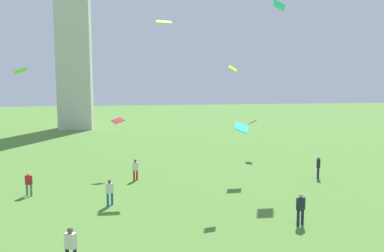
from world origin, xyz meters
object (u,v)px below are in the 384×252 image
kite_flying_0 (164,22)px  kite_flying_2 (241,127)px  kite_flying_3 (21,71)px  kite_flying_9 (233,69)px  person_0 (71,245)px  kite_flying_1 (279,5)px  person_3 (318,166)px  person_1 (301,207)px  person_2 (110,191)px  person_4 (29,182)px  kite_flying_6 (118,120)px  person_5 (135,168)px  kite_flying_7 (253,122)px

kite_flying_0 → kite_flying_2: bearing=-23.0°
kite_flying_3 → kite_flying_9: size_ratio=1.55×
person_0 → kite_flying_3: bearing=137.7°
kite_flying_0 → kite_flying_1: size_ratio=0.74×
person_3 → kite_flying_2: 6.92m
person_1 → kite_flying_2: kite_flying_2 is taller
person_2 → person_4: bearing=105.1°
kite_flying_0 → kite_flying_9: size_ratio=1.41×
person_2 → kite_flying_2: kite_flying_2 is taller
person_0 → kite_flying_0: 19.90m
person_1 → person_4: (-15.48, 8.18, -0.08)m
kite_flying_6 → kite_flying_0: bearing=132.4°
person_4 → kite_flying_3: (-3.31, 12.87, 7.74)m
kite_flying_9 → kite_flying_3: bearing=67.1°
kite_flying_6 → person_0: bearing=51.2°
person_1 → kite_flying_1: bearing=44.3°
person_3 → person_5: size_ratio=1.08×
kite_flying_2 → kite_flying_3: kite_flying_3 is taller
person_4 → kite_flying_7: size_ratio=1.55×
person_5 → kite_flying_1: 17.63m
person_4 → person_5: 7.67m
person_0 → kite_flying_7: (14.99, 20.89, 2.63)m
person_3 → kite_flying_9: 11.19m
kite_flying_0 → kite_flying_6: size_ratio=1.15×
kite_flying_6 → kite_flying_2: bearing=125.2°
kite_flying_9 → kite_flying_1: bearing=-25.6°
person_3 → kite_flying_1: size_ratio=1.03×
person_5 → person_3: bearing=-58.7°
person_1 → kite_flying_0: size_ratio=1.35×
kite_flying_6 → kite_flying_1: bearing=141.3°
person_0 → person_5: (3.04, 13.69, -0.02)m
person_1 → person_5: (-8.33, 10.97, -0.04)m
person_2 → kite_flying_6: bearing=41.2°
person_5 → kite_flying_2: bearing=-59.1°
kite_flying_2 → kite_flying_6: kite_flying_6 is taller
person_2 → kite_flying_3: size_ratio=1.14×
person_2 → person_5: person_5 is taller
person_2 → person_5: size_ratio=0.97×
kite_flying_2 → kite_flying_7: (3.83, 8.32, -0.51)m
person_5 → kite_flying_7: size_ratio=1.61×
kite_flying_3 → person_2: bearing=84.8°
person_4 → kite_flying_7: (19.09, 9.99, 2.68)m
kite_flying_0 → person_2: bearing=-115.8°
kite_flying_2 → kite_flying_6: (-9.39, 3.82, 0.33)m
person_3 → person_4: person_3 is taller
person_4 → kite_flying_3: kite_flying_3 is taller
kite_flying_0 → kite_flying_9: (3.88, -6.26, -3.86)m
person_0 → person_2: bearing=111.0°
person_1 → person_4: person_1 is taller
kite_flying_2 → kite_flying_9: (-1.75, -3.44, 4.36)m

